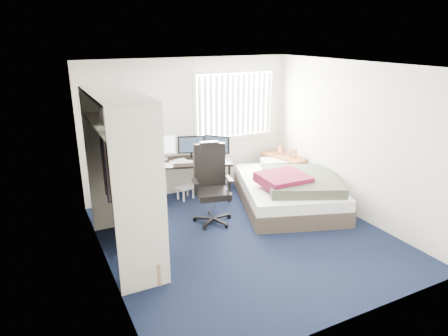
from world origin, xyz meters
name	(u,v)px	position (x,y,z in m)	size (l,w,h in m)	color
ground	(245,236)	(0.00, 0.00, 0.00)	(4.20, 4.20, 0.00)	black
room_shell	(247,139)	(0.00, 0.00, 1.51)	(4.20, 4.20, 4.20)	silver
window_assembly	(235,105)	(0.90, 2.04, 1.60)	(1.72, 0.09, 1.32)	white
closet	(123,161)	(-1.67, 0.27, 1.35)	(0.64, 1.84, 2.22)	beige
desk	(189,158)	(-0.18, 1.75, 0.76)	(1.63, 1.12, 1.19)	black
office_chair	(212,192)	(-0.21, 0.73, 0.49)	(0.72, 0.72, 1.28)	black
footstool	(185,189)	(-0.27, 1.74, 0.19)	(0.37, 0.33, 0.25)	white
nightstand	(285,159)	(1.75, 1.51, 0.55)	(0.66, 0.98, 0.80)	brown
bed	(289,190)	(1.25, 0.65, 0.29)	(2.19, 2.51, 0.69)	#40352E
pine_box	(146,269)	(-1.65, -0.42, 0.15)	(0.39, 0.29, 0.29)	#9E734F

